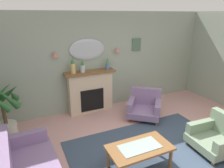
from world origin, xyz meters
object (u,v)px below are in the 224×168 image
Objects in this scene: mantel_vase_right at (107,63)px; armchair_beside_couch at (218,136)px; fireplace at (91,92)px; coffee_table at (139,149)px; framed_picture at (136,45)px; wall_mirror at (87,49)px; wall_sconce_right at (117,49)px; mantel_vase_centre at (83,66)px; wall_sconce_left at (55,54)px; potted_plant_corner_palm at (4,111)px; mantel_vase_left at (73,66)px; armchair_near_fireplace at (145,105)px.

armchair_beside_couch is at bearing -65.65° from mantel_vase_right.
fireplace is 2.50m from coffee_table.
fireplace is 3.78× the size of framed_picture.
wall_mirror is 0.85m from wall_sconce_right.
wall_sconce_right is 0.66m from framed_picture.
fireplace is at bearing 8.06° from mantel_vase_centre.
coffee_table is (0.86, -2.59, -1.28)m from wall_sconce_left.
framed_picture is at bearing 1.46° from wall_sconce_left.
framed_picture reaches higher than coffee_table.
wall_mirror reaches higher than potted_plant_corner_palm.
mantel_vase_centre is 1.00× the size of mantel_vase_right.
mantel_vase_left is at bearing -174.73° from wall_sconce_right.
armchair_beside_couch is at bearing -73.96° from armchair_near_fireplace.
wall_sconce_right is 3.22m from armchair_beside_couch.
mantel_vase_right is 2.48× the size of wall_sconce_right.
mantel_vase_left reaches higher than armchair_beside_couch.
wall_sconce_right is at bearing 6.52° from mantel_vase_centre.
wall_mirror is 2.11m from armchair_near_fireplace.
potted_plant_corner_palm is at bearing -169.14° from mantel_vase_right.
fireplace is 1.57× the size of armchair_beside_couch.
mantel_vase_right is 1.40m from wall_sconce_left.
coffee_table is at bearing -43.06° from potted_plant_corner_palm.
coffee_table is at bearing -119.29° from framed_picture.
coffee_table is (0.46, -2.47, -0.96)m from mantel_vase_left.
mantel_vase_left is 1.18× the size of mantel_vase_right.
mantel_vase_left reaches higher than mantel_vase_centre.
mantel_vase_right is at bearing -5.08° from wall_sconce_left.
mantel_vase_right is 0.30× the size of armchair_near_fireplace.
framed_picture reaches higher than armchair_near_fireplace.
wall_sconce_left is at bearing 169.54° from mantel_vase_centre.
armchair_beside_couch is at bearing -85.82° from framed_picture.
mantel_vase_left is 0.60m from wall_mirror.
coffee_table is (-0.84, -2.59, -1.28)m from wall_sconce_right.
wall_sconce_left is at bearing 174.92° from mantel_vase_right.
potted_plant_corner_palm is at bearing 136.94° from coffee_table.
mantel_vase_right is 0.96× the size of framed_picture.
mantel_vase_centre is 0.30× the size of armchair_near_fireplace.
mantel_vase_left is at bearing 180.00° from mantel_vase_right.
wall_mirror reaches higher than mantel_vase_centre.
mantel_vase_right is at bearing -18.78° from wall_mirror.
armchair_beside_couch is at bearing -72.90° from wall_sconce_right.
wall_sconce_left is 4.02m from armchair_beside_couch.
armchair_beside_couch is 0.68× the size of potted_plant_corner_palm.
wall_mirror is at bearing 121.03° from armchair_beside_couch.
wall_mirror reaches higher than coffee_table.
framed_picture is at bearing 5.27° from wall_sconce_right.
wall_sconce_right is (0.85, -0.05, -0.05)m from wall_mirror.
fireplace is at bearing -173.84° from wall_sconce_right.
wall_sconce_right is 0.39× the size of framed_picture.
mantel_vase_left is (-0.45, -0.03, 0.77)m from fireplace.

